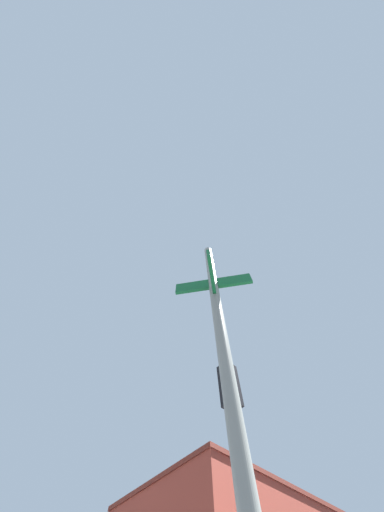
% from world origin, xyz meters
% --- Properties ---
extents(traffic_signal_near, '(2.49, 2.08, 5.01)m').
position_xyz_m(traffic_signal_near, '(-5.92, -6.34, 3.54)').
color(traffic_signal_near, slate).
rests_on(traffic_signal_near, ground_plane).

